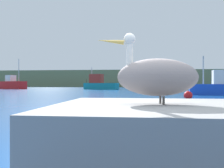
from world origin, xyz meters
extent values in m
plane|color=#194C93|center=(0.00, 0.00, 0.00)|extent=(260.00, 260.00, 0.00)
cube|color=#6B7A51|center=(0.00, 75.05, 2.64)|extent=(140.00, 14.47, 5.27)
cube|color=gray|center=(0.27, -0.06, 0.39)|extent=(2.65, 2.45, 0.78)
ellipsoid|color=gray|center=(0.27, -0.06, 1.13)|extent=(1.11, 0.66, 0.49)
cylinder|color=white|center=(-0.09, -0.11, 1.39)|extent=(0.09, 0.09, 0.38)
sphere|color=white|center=(-0.09, -0.11, 1.62)|extent=(0.15, 0.15, 0.15)
cone|color=gold|center=(-0.34, -0.14, 1.59)|extent=(0.35, 0.10, 0.09)
cylinder|color=#4C4742|center=(0.34, -0.15, 0.83)|extent=(0.03, 0.03, 0.11)
cylinder|color=#4C4742|center=(0.31, 0.04, 0.83)|extent=(0.03, 0.03, 0.11)
cube|color=teal|center=(-6.77, 38.34, 0.57)|extent=(6.51, 3.46, 1.13)
cube|color=maroon|center=(-7.66, 38.60, 1.93)|extent=(2.63, 2.08, 1.60)
cylinder|color=#B2B2B2|center=(-8.57, 38.88, 2.56)|extent=(0.12, 0.12, 2.86)
cylinder|color=#3F382D|center=(-9.65, 39.20, 1.48)|extent=(0.10, 0.10, 0.70)
cube|color=red|center=(-24.49, 39.94, 0.74)|extent=(6.59, 4.57, 1.47)
cube|color=silver|center=(-25.09, 40.25, 2.08)|extent=(2.10, 1.95, 1.22)
cylinder|color=#B2B2B2|center=(-22.77, 39.07, 3.61)|extent=(0.12, 0.12, 4.27)
cylinder|color=#B2B2B2|center=(6.04, 19.73, 2.32)|extent=(0.12, 0.12, 2.66)
cylinder|color=#3F382D|center=(4.93, 19.91, 1.34)|extent=(0.10, 0.10, 0.70)
sphere|color=red|center=(3.17, 12.41, 0.28)|extent=(0.55, 0.55, 0.55)
camera|label=1|loc=(0.03, -3.15, 1.04)|focal=37.54mm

